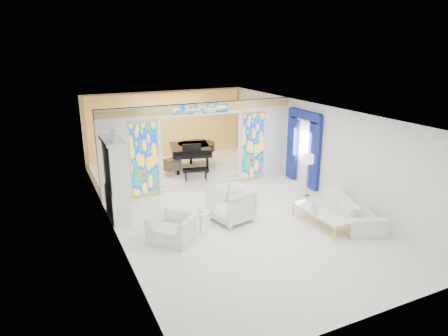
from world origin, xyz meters
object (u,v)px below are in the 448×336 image
china_cabinet (116,180)px  armchair_right (231,204)px  tv_console (173,164)px  armchair_left (172,228)px  sofa (354,207)px  coffee_table (320,213)px  grand_piano (193,149)px

china_cabinet → armchair_right: (2.91, -1.64, -0.67)m
tv_console → china_cabinet: bearing=-150.1°
china_cabinet → armchair_left: bearing=-64.7°
china_cabinet → sofa: 6.94m
coffee_table → tv_console: (-2.47, 5.59, 0.21)m
grand_piano → tv_console: bearing=-137.7°
armchair_left → sofa: size_ratio=0.43×
sofa → coffee_table: size_ratio=1.33×
armchair_right → tv_console: 4.23m
armchair_right → tv_console: (-0.38, 4.21, 0.10)m
coffee_table → tv_console: 6.11m
china_cabinet → grand_piano: bearing=41.3°
sofa → china_cabinet: bearing=85.7°
sofa → grand_piano: (-2.57, 6.23, 0.57)m
china_cabinet → tv_console: bearing=45.4°
china_cabinet → sofa: size_ratio=1.06×
armchair_left → armchair_right: bearing=58.1°
china_cabinet → armchair_right: china_cabinet is taller
china_cabinet → coffee_table: china_cabinet is taller
armchair_left → grand_piano: bearing=108.6°
china_cabinet → armchair_left: size_ratio=2.47×
armchair_right → sofa: 3.56m
china_cabinet → tv_console: china_cabinet is taller
china_cabinet → grand_piano: (3.59, 3.16, -0.22)m
china_cabinet → armchair_right: size_ratio=2.48×
coffee_table → grand_piano: 6.35m
armchair_right → sofa: bearing=52.2°
armchair_left → grand_piano: 5.89m
china_cabinet → armchair_left: 2.45m
coffee_table → armchair_left: bearing=167.0°
sofa → coffee_table: 1.17m
china_cabinet → coffee_table: (5.00, -3.01, -0.77)m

